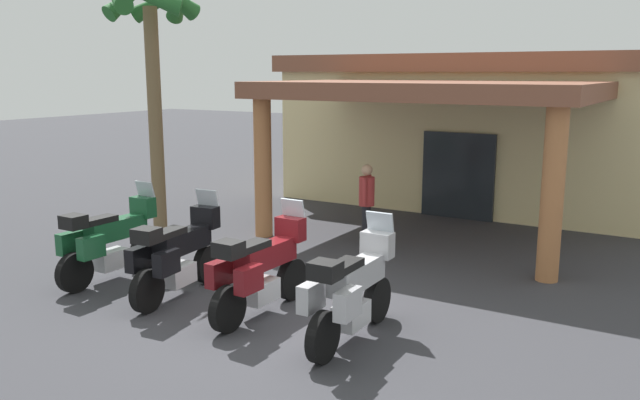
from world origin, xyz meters
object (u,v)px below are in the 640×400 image
at_px(motorcycle_silver, 351,291).
at_px(palm_tree_roadside, 152,35).
at_px(motorcycle_green, 110,241).
at_px(pedestrian, 367,199).
at_px(motel_building, 499,125).
at_px(motorcycle_black, 177,255).
at_px(motorcycle_maroon, 260,270).

bearing_deg(motorcycle_silver, palm_tree_roadside, 65.72).
xyz_separation_m(motorcycle_green, pedestrian, (2.72, 4.33, 0.28)).
bearing_deg(motel_building, pedestrian, -96.29).
relative_size(motorcycle_green, motorcycle_silver, 1.00).
relative_size(motel_building, motorcycle_black, 5.19).
relative_size(motorcycle_silver, pedestrian, 1.31).
bearing_deg(motel_building, motorcycle_green, -107.27).
xyz_separation_m(motel_building, motorcycle_green, (-3.49, -11.03, -1.34)).
distance_m(motorcycle_black, motorcycle_silver, 3.18).
distance_m(motel_building, pedestrian, 6.83).
bearing_deg(motorcycle_green, motorcycle_maroon, -89.48).
bearing_deg(pedestrian, motorcycle_silver, -79.15).
relative_size(motel_building, pedestrian, 6.82).
relative_size(motorcycle_black, palm_tree_roadside, 0.40).
distance_m(motorcycle_green, palm_tree_roadside, 4.47).
height_order(motorcycle_green, motorcycle_maroon, same).
xyz_separation_m(motel_building, motorcycle_maroon, (-0.31, -11.05, -1.34)).
distance_m(motorcycle_black, pedestrian, 4.53).
xyz_separation_m(motorcycle_green, motorcycle_black, (1.59, -0.05, 0.00)).
bearing_deg(pedestrian, motorcycle_black, -118.09).
bearing_deg(palm_tree_roadside, motorcycle_silver, -23.63).
bearing_deg(motel_building, motorcycle_silver, -83.17).
relative_size(motorcycle_maroon, motorcycle_silver, 1.00).
height_order(motorcycle_silver, pedestrian, pedestrian).
distance_m(motel_building, motorcycle_black, 11.32).
distance_m(motorcycle_green, motorcycle_maroon, 3.18).
bearing_deg(motel_building, motorcycle_maroon, -91.30).
height_order(motorcycle_green, motorcycle_silver, same).
bearing_deg(palm_tree_roadside, pedestrian, 25.90).
distance_m(motel_building, motorcycle_green, 11.64).
relative_size(motel_building, motorcycle_green, 5.19).
xyz_separation_m(motel_building, pedestrian, (-0.77, -6.70, -1.07)).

